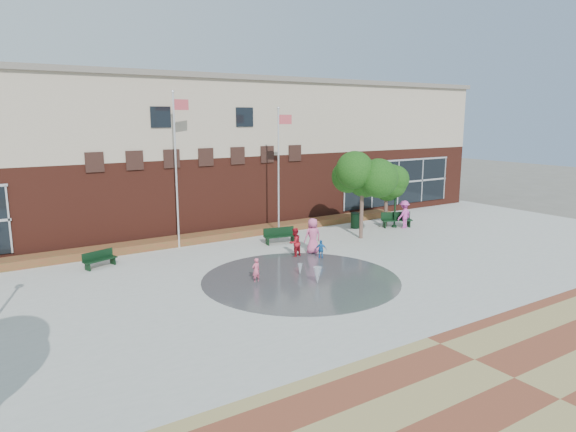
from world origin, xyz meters
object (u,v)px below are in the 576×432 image
flagpole_left (176,162)px  bench_left (100,262)px  child_splash (256,270)px  flagpole_right (279,167)px  trash_can (355,220)px

flagpole_left → bench_left: flagpole_left is taller
flagpole_left → child_splash: bearing=-95.2°
flagpole_right → child_splash: (-4.89, -5.97, -3.58)m
bench_left → flagpole_left: bearing=-0.1°
trash_can → child_splash: bearing=-150.4°
flagpole_right → trash_can: (5.52, -0.06, -3.61)m
child_splash → bench_left: bearing=-58.2°
child_splash → flagpole_left: bearing=-95.0°
flagpole_left → trash_can: flagpole_left is taller
flagpole_right → bench_left: flagpole_right is taller
child_splash → flagpole_right: bearing=-138.4°
flagpole_left → child_splash: (0.52, -7.28, -4.00)m
flagpole_left → flagpole_right: (5.41, -1.31, -0.42)m
flagpole_left → trash_can: (10.92, -1.37, -4.03)m
flagpole_left → child_splash: flagpole_left is taller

